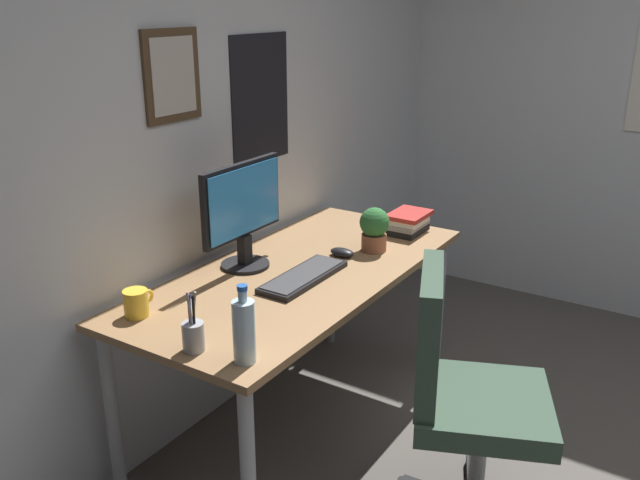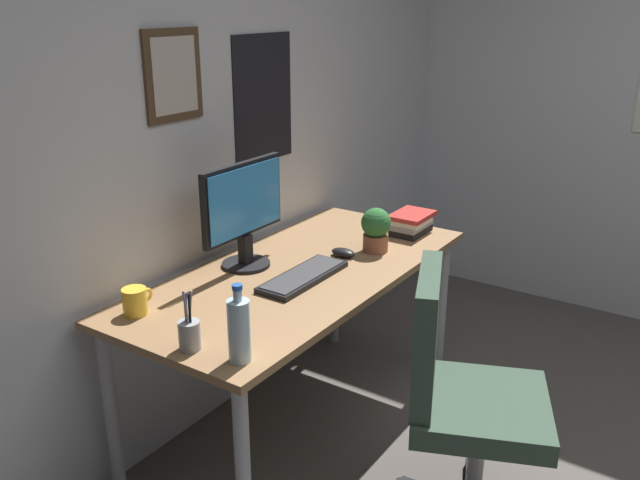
{
  "view_description": "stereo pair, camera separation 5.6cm",
  "coord_description": "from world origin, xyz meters",
  "px_view_note": "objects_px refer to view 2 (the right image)",
  "views": [
    {
      "loc": [
        -1.97,
        0.26,
        1.8
      ],
      "look_at": [
        0.12,
        1.6,
        0.9
      ],
      "focal_mm": 37.91,
      "sensor_mm": 36.0,
      "label": 1
    },
    {
      "loc": [
        -1.94,
        0.21,
        1.8
      ],
      "look_at": [
        0.12,
        1.6,
        0.9
      ],
      "focal_mm": 37.91,
      "sensor_mm": 36.0,
      "label": 2
    }
  ],
  "objects_px": {
    "potted_plant": "(376,228)",
    "book_stack_left": "(410,223)",
    "computer_mouse": "(343,253)",
    "coffee_mug_near": "(135,301)",
    "office_chair": "(459,388)",
    "pen_cup": "(189,333)",
    "keyboard": "(303,276)",
    "water_bottle": "(239,329)",
    "monitor": "(243,210)"
  },
  "relations": [
    {
      "from": "potted_plant",
      "to": "book_stack_left",
      "type": "relative_size",
      "value": 0.91
    },
    {
      "from": "computer_mouse",
      "to": "pen_cup",
      "type": "distance_m",
      "value": 0.96
    },
    {
      "from": "water_bottle",
      "to": "office_chair",
      "type": "bearing_deg",
      "value": -40.64
    },
    {
      "from": "water_bottle",
      "to": "potted_plant",
      "type": "distance_m",
      "value": 1.07
    },
    {
      "from": "potted_plant",
      "to": "book_stack_left",
      "type": "bearing_deg",
      "value": -3.54
    },
    {
      "from": "keyboard",
      "to": "computer_mouse",
      "type": "bearing_deg",
      "value": 0.43
    },
    {
      "from": "water_bottle",
      "to": "coffee_mug_near",
      "type": "distance_m",
      "value": 0.52
    },
    {
      "from": "office_chair",
      "to": "coffee_mug_near",
      "type": "relative_size",
      "value": 7.68
    },
    {
      "from": "water_bottle",
      "to": "coffee_mug_near",
      "type": "relative_size",
      "value": 2.04
    },
    {
      "from": "monitor",
      "to": "computer_mouse",
      "type": "relative_size",
      "value": 4.18
    },
    {
      "from": "office_chair",
      "to": "pen_cup",
      "type": "xyz_separation_m",
      "value": [
        -0.6,
        0.67,
        0.28
      ]
    },
    {
      "from": "office_chair",
      "to": "book_stack_left",
      "type": "height_order",
      "value": "office_chair"
    },
    {
      "from": "keyboard",
      "to": "coffee_mug_near",
      "type": "bearing_deg",
      "value": 151.83
    },
    {
      "from": "computer_mouse",
      "to": "potted_plant",
      "type": "height_order",
      "value": "potted_plant"
    },
    {
      "from": "potted_plant",
      "to": "pen_cup",
      "type": "bearing_deg",
      "value": 177.28
    },
    {
      "from": "monitor",
      "to": "potted_plant",
      "type": "distance_m",
      "value": 0.59
    },
    {
      "from": "computer_mouse",
      "to": "potted_plant",
      "type": "distance_m",
      "value": 0.18
    },
    {
      "from": "computer_mouse",
      "to": "book_stack_left",
      "type": "bearing_deg",
      "value": -12.79
    },
    {
      "from": "computer_mouse",
      "to": "office_chair",
      "type": "bearing_deg",
      "value": -116.92
    },
    {
      "from": "computer_mouse",
      "to": "coffee_mug_near",
      "type": "relative_size",
      "value": 0.89
    },
    {
      "from": "monitor",
      "to": "computer_mouse",
      "type": "bearing_deg",
      "value": -41.76
    },
    {
      "from": "office_chair",
      "to": "water_bottle",
      "type": "distance_m",
      "value": 0.82
    },
    {
      "from": "water_bottle",
      "to": "monitor",
      "type": "bearing_deg",
      "value": 38.66
    },
    {
      "from": "water_bottle",
      "to": "coffee_mug_near",
      "type": "bearing_deg",
      "value": 84.96
    },
    {
      "from": "keyboard",
      "to": "office_chair",
      "type": "bearing_deg",
      "value": -94.38
    },
    {
      "from": "book_stack_left",
      "to": "pen_cup",
      "type": "bearing_deg",
      "value": 177.11
    },
    {
      "from": "keyboard",
      "to": "monitor",
      "type": "bearing_deg",
      "value": 92.75
    },
    {
      "from": "keyboard",
      "to": "coffee_mug_near",
      "type": "xyz_separation_m",
      "value": [
        -0.58,
        0.31,
        0.04
      ]
    },
    {
      "from": "monitor",
      "to": "potted_plant",
      "type": "bearing_deg",
      "value": -38.69
    },
    {
      "from": "water_bottle",
      "to": "book_stack_left",
      "type": "height_order",
      "value": "water_bottle"
    },
    {
      "from": "computer_mouse",
      "to": "pen_cup",
      "type": "bearing_deg",
      "value": -178.3
    },
    {
      "from": "computer_mouse",
      "to": "water_bottle",
      "type": "bearing_deg",
      "value": -167.36
    },
    {
      "from": "office_chair",
      "to": "computer_mouse",
      "type": "bearing_deg",
      "value": 63.08
    },
    {
      "from": "water_bottle",
      "to": "pen_cup",
      "type": "xyz_separation_m",
      "value": [
        -0.03,
        0.18,
        -0.05
      ]
    },
    {
      "from": "office_chair",
      "to": "monitor",
      "type": "relative_size",
      "value": 2.07
    },
    {
      "from": "keyboard",
      "to": "water_bottle",
      "type": "height_order",
      "value": "water_bottle"
    },
    {
      "from": "computer_mouse",
      "to": "water_bottle",
      "type": "height_order",
      "value": "water_bottle"
    },
    {
      "from": "keyboard",
      "to": "potted_plant",
      "type": "height_order",
      "value": "potted_plant"
    },
    {
      "from": "keyboard",
      "to": "book_stack_left",
      "type": "distance_m",
      "value": 0.74
    },
    {
      "from": "potted_plant",
      "to": "book_stack_left",
      "type": "height_order",
      "value": "potted_plant"
    },
    {
      "from": "book_stack_left",
      "to": "water_bottle",
      "type": "bearing_deg",
      "value": -175.43
    },
    {
      "from": "office_chair",
      "to": "monitor",
      "type": "bearing_deg",
      "value": 87.68
    },
    {
      "from": "monitor",
      "to": "keyboard",
      "type": "height_order",
      "value": "monitor"
    },
    {
      "from": "office_chair",
      "to": "book_stack_left",
      "type": "bearing_deg",
      "value": 37.18
    },
    {
      "from": "keyboard",
      "to": "pen_cup",
      "type": "bearing_deg",
      "value": -177.72
    },
    {
      "from": "monitor",
      "to": "pen_cup",
      "type": "xyz_separation_m",
      "value": [
        -0.64,
        -0.31,
        -0.19
      ]
    },
    {
      "from": "keyboard",
      "to": "water_bottle",
      "type": "distance_m",
      "value": 0.66
    },
    {
      "from": "office_chair",
      "to": "water_bottle",
      "type": "xyz_separation_m",
      "value": [
        -0.57,
        0.49,
        0.33
      ]
    },
    {
      "from": "coffee_mug_near",
      "to": "book_stack_left",
      "type": "xyz_separation_m",
      "value": [
        1.31,
        -0.41,
        0.0
      ]
    },
    {
      "from": "keyboard",
      "to": "pen_cup",
      "type": "height_order",
      "value": "pen_cup"
    }
  ]
}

